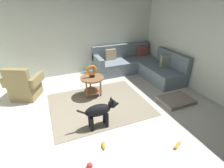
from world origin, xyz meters
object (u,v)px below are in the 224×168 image
torus_sculpture (92,71)px  dog_bed_mat (176,100)px  armchair (24,87)px  dog_toy_bone (104,145)px  dog_toy_rope (177,145)px  dog (100,111)px  side_table (92,82)px  sectional_couch (138,66)px  dog_toy_ball (90,166)px

torus_sculpture → dog_bed_mat: bearing=-30.6°
armchair → dog_toy_bone: bearing=-35.0°
torus_sculpture → dog_toy_rope: (0.86, -2.27, -0.69)m
dog_bed_mat → dog: (-2.06, -0.16, 0.33)m
dog_toy_rope → dog_bed_mat: bearing=50.1°
side_table → dog_bed_mat: side_table is taller
side_table → dog_toy_bone: 1.85m
sectional_couch → side_table: (-1.86, -0.84, 0.12)m
torus_sculpture → dog_toy_ball: 2.30m
sectional_couch → torus_sculpture: size_ratio=6.90×
torus_sculpture → dog_toy_rope: bearing=-69.3°
dog → dog_bed_mat: bearing=94.0°
dog_bed_mat → dog_toy_ball: dog_toy_ball is taller
side_table → torus_sculpture: bearing=-90.0°
armchair → dog_bed_mat: size_ratio=1.23×
sectional_couch → armchair: (-3.50, -0.28, 0.03)m
dog_bed_mat → dog_toy_rope: (-0.99, -1.18, -0.02)m
torus_sculpture → dog_toy_rope: size_ratio=1.80×
dog_toy_rope → dog_toy_ball: bearing=173.4°
torus_sculpture → dog: bearing=-99.7°
armchair → dog_toy_bone: armchair is taller
torus_sculpture → sectional_couch: bearing=24.4°
dog_bed_mat → dog_toy_bone: bearing=-162.6°
dog_toy_ball → dog_toy_bone: bearing=42.8°
dog_toy_rope → dog_toy_bone: bearing=157.5°
sectional_couch → dog_bed_mat: size_ratio=2.81×
side_table → dog: bearing=-99.7°
torus_sculpture → side_table: bearing=90.0°
side_table → torus_sculpture: (0.00, -0.00, 0.29)m
torus_sculpture → dog_bed_mat: (1.85, -1.09, -0.67)m
armchair → dog_toy_ball: 2.84m
torus_sculpture → dog: (-0.21, -1.25, -0.33)m
side_table → dog_toy_rope: (0.86, -2.27, -0.39)m
dog_toy_ball → dog_toy_rope: 1.55m
dog → dog_toy_bone: (-0.13, -0.53, -0.35)m
sectional_couch → side_table: 2.04m
torus_sculpture → dog_toy_ball: bearing=-108.1°
torus_sculpture → dog_toy_bone: size_ratio=1.81×
armchair → dog_toy_ball: bearing=-44.3°
dog → torus_sculpture: bearing=170.0°
side_table → dog_bed_mat: 2.18m
dog_toy_bone → dog: bearing=76.4°
armchair → torus_sculpture: armchair is taller
sectional_couch → dog_toy_rope: sectional_couch is taller
sectional_couch → armchair: same height
dog_toy_bone → armchair: bearing=119.0°
armchair → sectional_couch: bearing=30.5°
armchair → dog: 2.31m
sectional_couch → dog_toy_bone: bearing=-130.0°
armchair → dog: bearing=-25.8°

